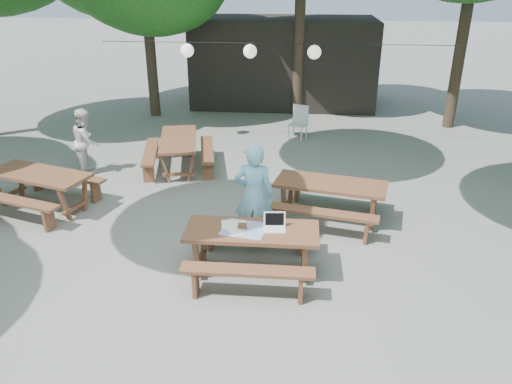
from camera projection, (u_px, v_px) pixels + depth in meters
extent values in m
plane|color=slate|center=(226.00, 263.00, 8.00)|extent=(80.00, 80.00, 0.00)
cube|color=black|center=(284.00, 61.00, 16.91)|extent=(6.00, 3.00, 2.80)
cube|color=brown|center=(252.00, 231.00, 7.46)|extent=(2.00, 0.80, 0.06)
cube|color=brown|center=(248.00, 271.00, 6.98)|extent=(1.90, 0.28, 0.05)
cube|color=brown|center=(256.00, 227.00, 8.16)|extent=(1.90, 0.28, 0.05)
cube|color=brown|center=(252.00, 253.00, 7.61)|extent=(1.70, 0.70, 0.69)
cube|color=brown|center=(38.00, 174.00, 9.51)|extent=(2.15, 1.35, 0.06)
cube|color=brown|center=(14.00, 200.00, 9.07)|extent=(1.90, 0.83, 0.05)
cube|color=brown|center=(64.00, 175.00, 10.17)|extent=(1.90, 0.83, 0.05)
cube|color=brown|center=(42.00, 192.00, 9.66)|extent=(1.83, 1.17, 0.69)
cube|color=brown|center=(331.00, 184.00, 9.07)|extent=(2.12, 1.20, 0.06)
cube|color=brown|center=(324.00, 213.00, 8.62)|extent=(1.92, 0.67, 0.05)
cube|color=brown|center=(335.00, 184.00, 9.75)|extent=(1.92, 0.67, 0.05)
cube|color=brown|center=(329.00, 203.00, 9.23)|extent=(1.81, 1.04, 0.69)
cube|color=brown|center=(178.00, 139.00, 11.43)|extent=(1.18, 2.12, 0.06)
cube|color=brown|center=(207.00, 149.00, 11.60)|extent=(0.65, 1.92, 0.05)
cube|color=brown|center=(150.00, 152.00, 11.47)|extent=(0.65, 1.92, 0.05)
cube|color=brown|center=(179.00, 155.00, 11.58)|extent=(1.02, 1.80, 0.69)
imported|color=#7ECBE7|center=(254.00, 196.00, 8.18)|extent=(0.67, 0.45, 1.80)
imported|color=white|center=(86.00, 141.00, 11.21)|extent=(0.72, 0.84, 1.50)
cube|color=silver|center=(298.00, 125.00, 13.61)|extent=(0.57, 0.57, 0.04)
cube|color=silver|center=(301.00, 113.00, 13.67)|extent=(0.42, 0.20, 0.48)
cube|color=silver|center=(297.00, 132.00, 13.70)|extent=(0.54, 0.54, 0.38)
cube|color=white|center=(275.00, 229.00, 7.43)|extent=(0.35, 0.26, 0.02)
cube|color=white|center=(275.00, 219.00, 7.49)|extent=(0.33, 0.09, 0.23)
cube|color=black|center=(275.00, 219.00, 7.48)|extent=(0.28, 0.07, 0.19)
cube|color=#324FAC|center=(244.00, 229.00, 7.45)|extent=(0.73, 0.65, 0.01)
cube|color=white|center=(235.00, 231.00, 7.39)|extent=(0.31, 0.36, 0.00)
cube|color=white|center=(239.00, 225.00, 7.55)|extent=(0.25, 0.32, 0.00)
cube|color=white|center=(228.00, 224.00, 7.57)|extent=(0.26, 0.33, 0.00)
cube|color=brown|center=(242.00, 226.00, 7.45)|extent=(0.13, 0.09, 0.06)
cylinder|color=black|center=(278.00, 43.00, 12.33)|extent=(9.00, 0.02, 0.02)
sphere|color=white|center=(187.00, 50.00, 12.60)|extent=(0.34, 0.34, 0.34)
sphere|color=white|center=(250.00, 51.00, 12.47)|extent=(0.34, 0.34, 0.34)
sphere|color=white|center=(314.00, 52.00, 12.34)|extent=(0.34, 0.34, 0.34)
cylinder|color=#2D2319|center=(150.00, 47.00, 15.12)|extent=(0.32, 0.32, 4.24)
cylinder|color=#2D2319|center=(299.00, 30.00, 15.01)|extent=(0.32, 0.32, 5.21)
cylinder|color=#2D2319|center=(462.00, 37.00, 13.76)|extent=(0.32, 0.32, 5.14)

